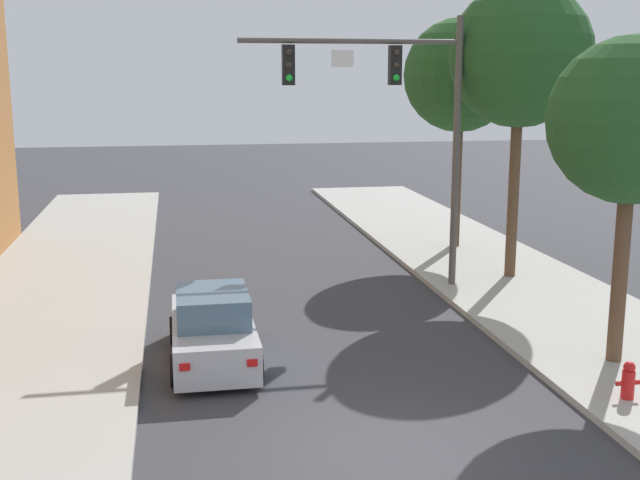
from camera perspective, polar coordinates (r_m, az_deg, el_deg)
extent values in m
plane|color=#38383D|center=(13.66, 4.46, -14.83)|extent=(120.00, 120.00, 0.00)
cylinder|color=#514C47|center=(22.96, 9.61, 6.03)|extent=(0.20, 0.20, 7.50)
cylinder|color=#514C47|center=(22.02, 2.23, 13.90)|extent=(6.06, 0.14, 0.14)
cube|color=black|center=(22.30, 5.33, 12.22)|extent=(0.32, 0.28, 1.05)
sphere|color=#2D2823|center=(22.16, 5.45, 13.08)|extent=(0.18, 0.18, 0.18)
sphere|color=#2D2823|center=(22.16, 5.44, 12.22)|extent=(0.18, 0.18, 0.18)
sphere|color=green|center=(22.16, 5.42, 11.37)|extent=(0.18, 0.18, 0.18)
cube|color=black|center=(21.70, -2.26, 12.28)|extent=(0.32, 0.28, 1.05)
sphere|color=#2D2823|center=(21.56, -2.21, 13.16)|extent=(0.18, 0.18, 0.18)
sphere|color=#2D2823|center=(21.55, -2.20, 12.28)|extent=(0.18, 0.18, 0.18)
sphere|color=green|center=(21.55, -2.19, 11.41)|extent=(0.18, 0.18, 0.18)
cube|color=white|center=(21.94, 1.60, 12.73)|extent=(0.60, 0.03, 0.44)
cube|color=#B7B7BC|center=(17.58, -7.59, -6.76)|extent=(1.71, 4.21, 0.80)
cube|color=slate|center=(17.23, -7.63, -4.64)|extent=(1.51, 2.00, 0.64)
cylinder|color=black|center=(18.88, -10.25, -6.32)|extent=(0.22, 0.64, 0.64)
cylinder|color=black|center=(18.94, -5.34, -6.11)|extent=(0.22, 0.64, 0.64)
cylinder|color=black|center=(16.42, -10.17, -9.09)|extent=(0.22, 0.64, 0.64)
cylinder|color=black|center=(16.49, -4.49, -8.84)|extent=(0.22, 0.64, 0.64)
cube|color=red|center=(15.53, -9.56, -8.88)|extent=(0.20, 0.04, 0.14)
cube|color=red|center=(15.59, -4.81, -8.67)|extent=(0.20, 0.04, 0.14)
cylinder|color=red|center=(16.26, 20.97, -9.52)|extent=(0.24, 0.24, 0.55)
sphere|color=red|center=(16.14, 21.06, -8.41)|extent=(0.22, 0.22, 0.22)
cylinder|color=red|center=(16.16, 20.43, -9.50)|extent=(0.12, 0.09, 0.09)
cylinder|color=red|center=(16.34, 21.53, -9.35)|extent=(0.12, 0.09, 0.09)
cylinder|color=brown|center=(17.80, 20.48, -2.23)|extent=(0.32, 0.32, 3.77)
sphere|color=#235123|center=(17.36, 21.22, 7.92)|extent=(3.37, 3.37, 3.37)
cylinder|color=brown|center=(24.42, 13.54, 3.15)|extent=(0.32, 0.32, 4.93)
sphere|color=#235123|center=(24.18, 14.00, 12.57)|extent=(4.10, 4.10, 4.10)
cylinder|color=brown|center=(28.44, 9.65, 4.01)|extent=(0.32, 0.32, 4.47)
sphere|color=#235123|center=(28.20, 9.91, 11.43)|extent=(3.84, 3.84, 3.84)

